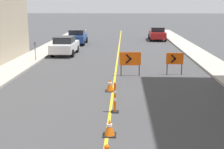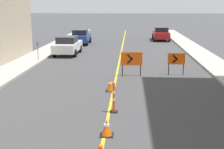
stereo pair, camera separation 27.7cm
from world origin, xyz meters
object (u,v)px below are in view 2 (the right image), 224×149
at_px(parked_car_curb_mid, 81,37).
at_px(parked_car_curb_far, 161,34).
at_px(delineator_post_rear, 114,99).
at_px(arrow_barricade_primary, 132,60).
at_px(traffic_cone_third, 110,85).
at_px(parking_meter_far_curb, 38,47).
at_px(traffic_cone_second, 107,127).
at_px(arrow_barricade_secondary, 176,60).
at_px(parked_car_curb_near, 68,45).

bearing_deg(parked_car_curb_mid, parked_car_curb_far, 22.84).
bearing_deg(parked_car_curb_far, parked_car_curb_mid, -154.40).
distance_m(delineator_post_rear, arrow_barricade_primary, 6.63).
bearing_deg(delineator_post_rear, traffic_cone_third, 96.19).
height_order(traffic_cone_third, parked_car_curb_far, parked_car_curb_far).
bearing_deg(parked_car_curb_far, delineator_post_rear, -98.28).
bearing_deg(parked_car_curb_far, traffic_cone_third, -100.36).
distance_m(parked_car_curb_far, parking_meter_far_curb, 18.24).
xyz_separation_m(traffic_cone_third, parked_car_curb_far, (4.63, 22.78, 0.48)).
height_order(delineator_post_rear, parking_meter_far_curb, parking_meter_far_curb).
relative_size(traffic_cone_second, delineator_post_rear, 0.46).
bearing_deg(parked_car_curb_mid, parking_meter_far_curb, -100.06).
relative_size(delineator_post_rear, arrow_barricade_primary, 0.86).
height_order(traffic_cone_third, parked_car_curb_mid, parked_car_curb_mid).
bearing_deg(traffic_cone_second, arrow_barricade_secondary, 69.03).
bearing_deg(arrow_barricade_primary, parking_meter_far_curb, 143.93).
relative_size(delineator_post_rear, parked_car_curb_near, 0.29).
bearing_deg(parking_meter_far_curb, traffic_cone_second, -64.97).
bearing_deg(traffic_cone_second, parked_car_curb_near, 105.48).
bearing_deg(parked_car_curb_near, delineator_post_rear, -70.54).
xyz_separation_m(arrow_barricade_primary, parked_car_curb_mid, (-5.50, 15.19, -0.21)).
distance_m(parked_car_curb_near, parked_car_curb_mid, 7.29).
xyz_separation_m(arrow_barricade_secondary, parked_car_curb_mid, (-8.23, 14.77, -0.16)).
bearing_deg(traffic_cone_second, arrow_barricade_primary, 84.67).
relative_size(arrow_barricade_secondary, parking_meter_far_curb, 0.98).
bearing_deg(delineator_post_rear, parked_car_curb_far, 80.58).
bearing_deg(parked_car_curb_near, traffic_cone_third, -67.48).
xyz_separation_m(parked_car_curb_far, parking_meter_far_curb, (-10.66, -14.79, 0.32)).
relative_size(parked_car_curb_mid, parking_meter_far_curb, 3.14).
xyz_separation_m(arrow_barricade_primary, arrow_barricade_secondary, (2.73, 0.42, -0.06)).
distance_m(traffic_cone_second, parked_car_curb_far, 28.54).
xyz_separation_m(delineator_post_rear, parked_car_curb_near, (-4.75, 14.47, 0.25)).
distance_m(traffic_cone_third, delineator_post_rear, 3.14).
distance_m(traffic_cone_second, arrow_barricade_secondary, 9.97).
bearing_deg(delineator_post_rear, parking_meter_far_curb, 119.84).
distance_m(delineator_post_rear, parked_car_curb_mid, 22.28).
distance_m(traffic_cone_second, parked_car_curb_near, 17.41).
bearing_deg(traffic_cone_third, traffic_cone_second, -87.58).
height_order(delineator_post_rear, arrow_barricade_secondary, arrow_barricade_secondary).
height_order(parked_car_curb_far, parking_meter_far_curb, parked_car_curb_far).
bearing_deg(parking_meter_far_curb, arrow_barricade_primary, -32.54).
bearing_deg(parked_car_curb_near, arrow_barricade_secondary, -41.07).
distance_m(arrow_barricade_primary, arrow_barricade_secondary, 2.77).
bearing_deg(parked_car_curb_mid, arrow_barricade_primary, -71.71).
height_order(arrow_barricade_primary, parked_car_curb_near, parked_car_curb_near).
height_order(traffic_cone_second, delineator_post_rear, delineator_post_rear).
distance_m(traffic_cone_third, arrow_barricade_primary, 3.69).
bearing_deg(parked_car_curb_near, traffic_cone_second, -73.25).
distance_m(arrow_barricade_primary, parking_meter_far_curb, 8.40).
relative_size(parked_car_curb_far, parking_meter_far_curb, 3.13).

